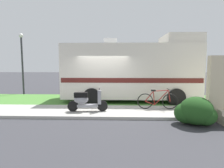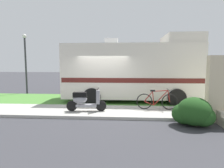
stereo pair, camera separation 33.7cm
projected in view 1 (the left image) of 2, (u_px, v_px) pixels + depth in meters
name	position (u px, v px, depth m)	size (l,w,h in m)	color
ground_plane	(103.00, 107.00, 9.25)	(80.00, 80.00, 0.00)	#38383D
sidewalk	(100.00, 112.00, 8.05)	(24.00, 2.00, 0.12)	#ADAAA3
grass_strip	(105.00, 100.00, 10.74)	(24.00, 3.40, 0.08)	#4C8438
motorhome_rv	(132.00, 71.00, 10.47)	(7.22, 2.73, 3.64)	silver
scooter	(86.00, 101.00, 7.83)	(1.68, 0.50, 0.97)	black
bicycle	(158.00, 100.00, 8.23)	(1.78, 0.52, 0.90)	black
pickup_truck_near	(106.00, 79.00, 14.89)	(5.37, 2.33, 1.78)	maroon
bush_by_porch	(196.00, 112.00, 6.41)	(1.36, 1.02, 0.97)	#1E4719
street_lamp_post	(22.00, 58.00, 12.76)	(0.28, 0.28, 4.16)	#333338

